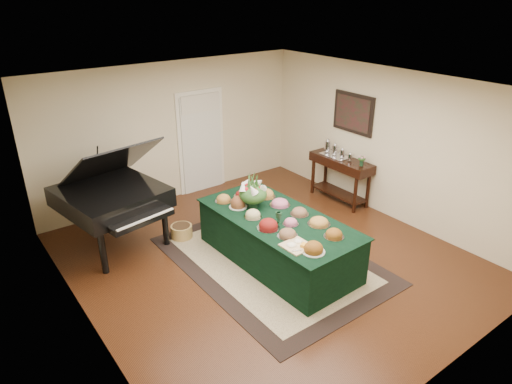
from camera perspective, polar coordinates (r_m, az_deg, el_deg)
ground at (r=7.32m, az=1.42°, el=-8.29°), size 6.00×6.00×0.00m
area_rug at (r=7.27m, az=1.85°, el=-8.49°), size 2.50×3.50×0.01m
kitchen_doorway at (r=9.43m, az=-6.85°, el=6.13°), size 1.05×0.07×2.10m
buffet_table at (r=7.07m, az=2.71°, el=-5.91°), size 1.32×2.68×0.77m
food_platters at (r=6.90m, az=2.36°, el=-2.68°), size 1.00×2.34×0.15m
cutting_board at (r=6.17m, az=5.04°, el=-6.48°), size 0.37×0.37×0.10m
green_goblets at (r=6.69m, az=2.83°, el=-3.20°), size 0.08×0.10×0.18m
floral_centerpiece at (r=7.10m, az=-0.37°, el=0.15°), size 0.46×0.46×0.46m
grand_piano at (r=7.64m, az=-17.58°, el=-0.46°), size 1.73×1.93×1.77m
wicker_basket at (r=7.93m, az=-9.28°, el=-4.91°), size 0.37×0.37×0.23m
mahogany_sideboard at (r=9.11m, az=10.55°, el=2.99°), size 0.45×1.35×0.89m
tea_service at (r=9.09m, az=10.05°, el=5.09°), size 0.34×0.74×0.30m
pink_bouquet at (r=8.69m, az=13.10°, el=4.05°), size 0.16×0.16×0.20m
wall_painting at (r=8.94m, az=12.06°, el=9.61°), size 0.05×0.95×0.75m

